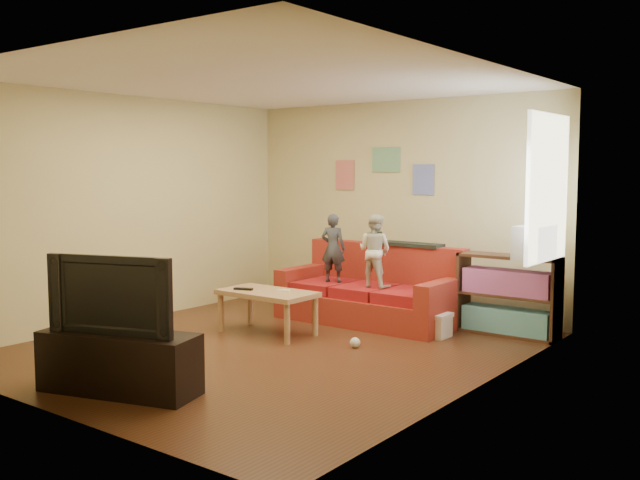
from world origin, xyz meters
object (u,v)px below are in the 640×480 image
Objects in this scene: child_b at (375,251)px; coffee_table at (267,297)px; sofa at (372,295)px; child_a at (333,248)px; bookshelf at (508,300)px; tv_stand at (119,363)px; file_box at (432,324)px; television at (117,293)px.

coffee_table is (-0.70, -1.10, -0.47)m from child_b.
child_a is (-0.45, -0.17, 0.55)m from sofa.
bookshelf is 4.24m from tv_stand.
file_box is 3.49m from tv_stand.
file_box is (1.42, -0.10, -0.74)m from child_a.
child_b is at bearing 66.43° from television.
bookshelf reaches higher than coffee_table.
child_b is at bearing 164.45° from child_a.
child_b is at bearing -49.61° from sofa.
coffee_table is at bearing 69.04° from child_a.
coffee_table is 0.96× the size of television.
child_a is at bearing -0.69° from child_b.
sofa is 1.61× the size of tv_stand.
file_box is (-0.64, -0.56, -0.26)m from bookshelf.
sofa is at bearing 71.06° from tv_stand.
child_a reaches higher than coffee_table.
tv_stand is (0.42, -2.32, -0.17)m from coffee_table.
coffee_table is 2.80× the size of file_box.
bookshelf is at bearing 9.97° from sofa.
sofa is 2.56× the size of child_a.
file_box is (0.82, -0.10, -0.75)m from child_b.
coffee_table is at bearing -146.85° from file_box.
file_box is at bearing 52.76° from television.
file_box is (1.52, 0.99, -0.28)m from coffee_table.
child_b reaches higher than file_box.
child_a is 0.75× the size of television.
file_box is 0.34× the size of television.
sofa is 1.94× the size of bookshelf.
child_b reaches higher than bookshelf.
child_b reaches higher than tv_stand.
television is at bearing 79.80° from child_a.
child_a is at bearing 84.59° from coffee_table.
sofa reaches higher than bookshelf.
file_box is (0.97, -0.28, -0.18)m from sofa.
tv_stand reaches higher than coffee_table.
child_a is 0.78× the size of coffee_table.
bookshelf is at bearing 46.97° from television.
tv_stand is 1.19× the size of television.
child_a is at bearing 175.84° from file_box.
child_a is 2.19× the size of file_box.
tv_stand is at bearing 0.00° from television.
sofa is 3.59m from tv_stand.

